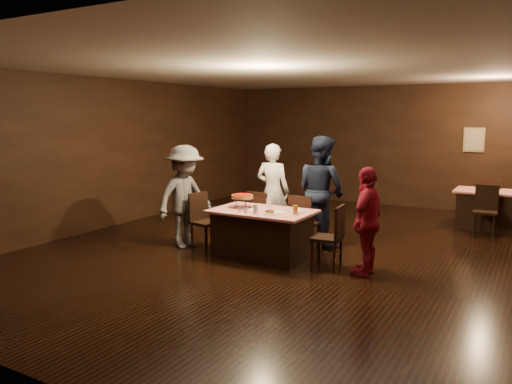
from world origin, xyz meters
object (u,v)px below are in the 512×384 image
Objects in this scene: chair_end_right at (327,237)px; chair_end_left at (206,221)px; chair_far_right at (305,222)px; chair_back_near at (485,211)px; diner_grey_knit at (185,197)px; glass_back at (269,203)px; chair_far_left at (263,218)px; glass_amber at (295,210)px; diner_navy_hoodie at (321,191)px; main_table at (262,234)px; pizza_stand at (242,196)px; plate_empty at (298,211)px; diner_red_shirt at (367,221)px; glass_front_left at (256,209)px; back_table at (489,209)px; diner_white_jacket at (273,191)px; chair_back_far at (492,201)px.

chair_end_left is at bearing -94.69° from chair_end_right.
chair_far_right is 1.00× the size of chair_back_near.
diner_grey_knit is 1.47m from glass_back.
chair_far_left is 1.00× the size of chair_back_near.
chair_end_left is 1.00× the size of chair_end_right.
chair_back_near reaches higher than glass_amber.
chair_far_right is 0.50× the size of diner_navy_hoodie.
main_table is 0.70m from pizza_stand.
plate_empty is (0.95, 0.10, -0.17)m from pizza_stand.
chair_back_near is at bearing 162.09° from diner_red_shirt.
chair_far_left is 1.68m from chair_end_right.
main_table is 11.43× the size of glass_front_left.
main_table is at bearing -80.54° from glass_back.
back_table is 1.37× the size of chair_far_right.
chair_back_near is at bearing -134.50° from chair_far_left.
chair_back_near is 0.61× the size of diner_red_shirt.
chair_end_left reaches higher than glass_amber.
diner_red_shirt is 1.68m from glass_front_left.
chair_end_left is 0.54× the size of diner_white_jacket.
back_table is 0.68× the size of diner_navy_hoodie.
chair_end_right is at bearing 140.00° from diner_navy_hoodie.
pizza_stand reaches higher than chair_back_far.
glass_front_left is (-1.05, -0.30, 0.37)m from chair_end_right.
chair_far_left and chair_back_near have the same top height.
chair_end_right is (2.20, 0.00, 0.00)m from chair_end_left.
diner_navy_hoodie is at bearing -133.13° from diner_red_shirt.
diner_red_shirt reaches higher than pizza_stand.
back_table is 0.74× the size of diner_white_jacket.
chair_back_far is at bearing 90.00° from back_table.
pizza_stand reaches higher than glass_back.
chair_far_right is 0.90m from glass_amber.
pizza_stand is (-1.50, 0.05, 0.48)m from chair_end_right.
chair_end_right reaches higher than glass_back.
chair_end_right is at bearing -120.36° from chair_back_near.
glass_front_left is (-0.44, -1.52, -0.12)m from diner_navy_hoodie.
diner_red_shirt is (-1.23, -3.39, 0.30)m from chair_back_near.
chair_end_left reaches higher than plate_empty.
diner_navy_hoodie is at bearing 61.07° from chair_back_far.
diner_white_jacket is at bearing 93.54° from pizza_stand.
chair_end_right and chair_back_near have the same top height.
main_table is 1.68× the size of chair_end_left.
back_table is 5.27m from pizza_stand.
glass_amber is (0.60, -0.05, 0.46)m from main_table.
chair_far_left reaches higher than plate_empty.
diner_red_shirt is at bearing 167.46° from chair_far_left.
back_table is at bearing 50.55° from pizza_stand.
chair_back_far is at bearing 54.37° from pizza_stand.
chair_end_left and chair_back_far have the same top height.
glass_front_left is (0.52, -1.54, -0.04)m from diner_white_jacket.
chair_back_near is 2.50× the size of pizza_stand.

